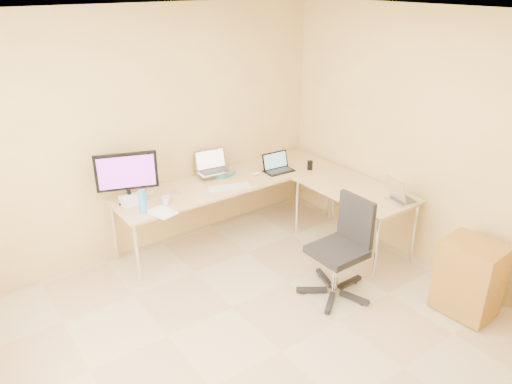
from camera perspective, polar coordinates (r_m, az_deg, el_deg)
floor at (r=4.22m, az=2.92°, el=-18.20°), size 4.50×4.50×0.00m
ceiling at (r=3.13m, az=3.98°, el=19.64°), size 4.50×4.50×0.00m
wall_back at (r=5.29m, az=-12.34°, el=6.66°), size 4.50×0.00×4.50m
wall_right at (r=4.99m, az=22.44°, el=4.31°), size 0.00×4.50×4.50m
desk_main at (r=5.62m, az=-3.07°, el=-2.00°), size 2.65×0.70×0.73m
desk_return at (r=5.51m, az=11.28°, el=-3.04°), size 0.70×1.30×0.73m
monitor at (r=5.01m, az=-14.89°, el=1.66°), size 0.64×0.39×0.52m
book_stack at (r=5.62m, az=-4.17°, el=2.30°), size 0.28×0.33×0.05m
laptop_center at (r=5.53m, az=-4.99°, el=3.52°), size 0.41×0.33×0.25m
laptop_black at (r=5.67m, az=2.70°, el=3.46°), size 0.36×0.28×0.22m
keyboard at (r=5.25m, az=-3.16°, el=0.57°), size 0.47×0.24×0.02m
mouse at (r=5.59m, az=-0.05°, el=2.17°), size 0.11×0.09×0.04m
mug at (r=4.94m, az=-10.55°, el=-1.05°), size 0.12×0.12×0.09m
cd_stack at (r=5.18m, az=-9.38°, el=-0.07°), size 0.13×0.13×0.03m
water_bottle at (r=4.78m, az=-13.17°, el=-1.14°), size 0.08×0.08×0.24m
papers at (r=4.81m, az=-10.98°, el=-2.34°), size 0.26×0.33×0.01m
white_box at (r=5.05m, az=-14.36°, el=-0.88°), size 0.23×0.17×0.08m
desk_fan at (r=5.19m, az=-12.68°, el=1.44°), size 0.31×0.31×0.32m
black_cup at (r=5.77m, az=6.35°, el=3.14°), size 0.08×0.08×0.11m
laptop_return at (r=5.13m, az=17.00°, el=0.06°), size 0.37×0.32×0.22m
office_chair at (r=4.63m, az=9.50°, el=-6.62°), size 0.59×0.59×0.99m
cabinet at (r=4.82m, az=23.75°, el=-9.16°), size 0.44×0.53×0.69m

